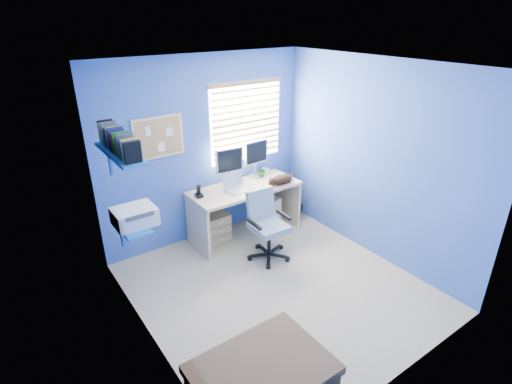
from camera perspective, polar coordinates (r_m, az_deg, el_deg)
floor at (r=4.82m, az=3.11°, el=-13.43°), size 3.00×3.20×0.00m
ceiling at (r=3.84m, az=3.99°, el=17.54°), size 3.00×3.20×0.00m
wall_back at (r=5.42m, az=-7.16°, el=5.90°), size 3.00×0.01×2.50m
wall_front at (r=3.25m, az=21.63°, el=-9.24°), size 3.00×0.01×2.50m
wall_left at (r=3.53m, az=-16.01°, el=-5.55°), size 0.01×3.20×2.50m
wall_right at (r=5.19m, az=16.59°, el=4.17°), size 0.01×3.20×2.50m
desk at (r=5.68m, az=-1.57°, el=-2.70°), size 1.55×0.65×0.74m
laptop at (r=5.37m, az=-2.53°, el=1.33°), size 0.36×0.30×0.22m
monitor_left at (r=5.49m, az=-3.90°, el=3.61°), size 0.41×0.16×0.54m
monitor_right at (r=5.80m, az=-0.08°, el=4.83°), size 0.41×0.15×0.54m
phone at (r=5.24m, az=-8.19°, el=0.17°), size 0.10×0.12×0.17m
mug at (r=5.83m, az=0.80°, el=2.62°), size 0.10×0.09×0.10m
cd_spindle at (r=5.98m, az=1.30°, el=3.04°), size 0.13×0.13×0.07m
cat at (r=5.61m, az=3.65°, el=1.83°), size 0.39×0.24×0.13m
tower_pc at (r=6.03m, az=1.46°, el=-2.51°), size 0.27×0.47×0.45m
drawer_boxes at (r=5.62m, az=-5.76°, el=-5.02°), size 0.35×0.28×0.41m
yellow_book at (r=5.87m, az=1.52°, el=-4.50°), size 0.03×0.17×0.24m
backpack at (r=6.26m, az=5.52°, el=-2.17°), size 0.34×0.30×0.33m
office_chair at (r=5.18m, az=1.59°, el=-5.95°), size 0.54×0.54×0.90m
window_blinds at (r=5.64m, az=-1.29°, el=9.97°), size 1.15×0.05×1.10m
corkboard at (r=5.06m, az=-13.74°, el=7.59°), size 0.64×0.02×0.52m
wall_shelves at (r=4.14m, az=-18.07°, el=1.58°), size 0.42×0.90×1.05m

